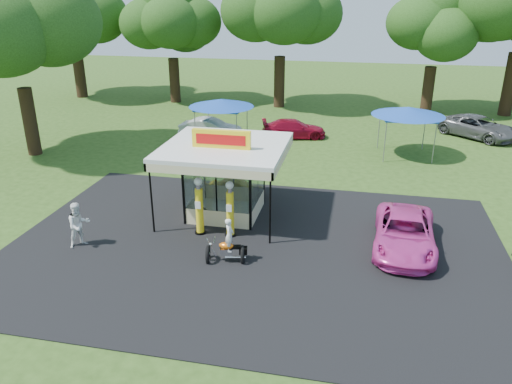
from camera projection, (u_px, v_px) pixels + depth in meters
ground at (243, 273)px, 18.56m from camera, size 120.00×120.00×0.00m
asphalt_apron at (255, 247)px, 20.37m from camera, size 20.00×14.00×0.04m
gas_station_kiosk at (225, 178)px, 22.80m from camera, size 5.40×5.40×4.18m
gas_pump_left at (199, 207)px, 21.08m from camera, size 0.48×0.48×2.59m
gas_pump_right at (230, 210)px, 20.89m from camera, size 0.47×0.47×2.51m
motorcycle at (228, 245)px, 19.06m from camera, size 1.66×1.03×1.90m
spare_tires at (201, 214)px, 22.57m from camera, size 0.87×0.75×0.70m
kiosk_car at (237, 187)px, 25.29m from camera, size 2.82×1.13×0.96m
pink_sedan at (405, 233)px, 20.04m from camera, size 2.63×5.24×1.42m
spectator_west at (79, 225)px, 20.17m from camera, size 1.15×1.18×1.91m
bg_car_a at (211, 129)px, 35.00m from camera, size 4.40×1.66×1.43m
bg_car_b at (294, 129)px, 35.29m from camera, size 4.79×2.85×1.30m
bg_car_d at (478, 127)px, 35.29m from camera, size 5.78×5.55×1.53m
tent_west at (221, 103)px, 33.23m from camera, size 4.36×4.36×3.05m
tent_east at (408, 112)px, 30.66m from camera, size 4.46×4.46×3.12m
oak_far_a at (71, 8)px, 46.02m from camera, size 10.84×10.84×12.85m
oak_far_b at (171, 23)px, 44.28m from camera, size 9.27×9.27×11.05m
oak_far_c at (281, 13)px, 42.01m from camera, size 10.62×10.62×12.52m
oak_far_d at (436, 30)px, 40.65m from camera, size 8.90×8.90×10.59m
oak_near at (13, 26)px, 29.09m from camera, size 10.85×10.85×12.50m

